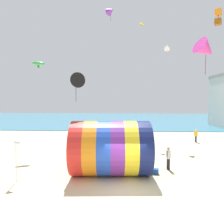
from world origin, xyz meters
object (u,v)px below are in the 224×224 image
kite_white_delta (167,47)px  kite_green_parafoil (38,64)px  beach_flag (19,145)px  kite_yellow_parafoil (142,23)px  kite_handler (168,158)px  bystander_near_water (196,136)px  cooler_box (155,171)px  giant_inflatable_tube (111,148)px  kite_black_delta (76,81)px  kite_magenta_delta (206,50)px  kite_orange_box (218,17)px  kite_purple_delta (111,11)px  bystander_mid_beach (70,135)px

kite_white_delta → kite_green_parafoil: bearing=-161.1°
beach_flag → kite_yellow_parafoil: bearing=60.1°
kite_handler → kite_white_delta: kite_white_delta is taller
bystander_near_water → cooler_box: 12.51m
giant_inflatable_tube → kite_black_delta: bearing=145.9°
kite_magenta_delta → kite_black_delta: (-8.85, 2.39, -1.70)m
kite_green_parafoil → kite_magenta_delta: bearing=-26.5°
kite_handler → kite_magenta_delta: 7.82m
cooler_box → kite_orange_box: bearing=34.8°
kite_white_delta → cooler_box: size_ratio=2.84×
kite_handler → kite_magenta_delta: kite_magenta_delta is taller
kite_purple_delta → kite_white_delta: (6.71, 0.53, -4.11)m
kite_black_delta → kite_white_delta: bearing=45.6°
kite_black_delta → cooler_box: kite_black_delta is taller
giant_inflatable_tube → kite_green_parafoil: (-7.63, 6.33, 6.90)m
kite_magenta_delta → bystander_near_water: 14.01m
kite_purple_delta → bystander_near_water: 17.96m
beach_flag → cooler_box: (8.69, 1.80, -2.19)m
kite_yellow_parafoil → kite_black_delta: bearing=-117.0°
kite_purple_delta → kite_white_delta: kite_purple_delta is taller
kite_white_delta → cooler_box: (-3.08, -10.86, -11.24)m
bystander_mid_beach → beach_flag: (-0.20, -11.33, 1.48)m
kite_black_delta → cooler_box: bearing=-16.4°
bystander_mid_beach → cooler_box: size_ratio=3.31×
kite_purple_delta → bystander_near_water: kite_purple_delta is taller
kite_yellow_parafoil → kite_orange_box: size_ratio=0.59×
bystander_near_water → beach_flag: bearing=-141.0°
kite_black_delta → bystander_mid_beach: bearing=108.5°
kite_green_parafoil → beach_flag: kite_green_parafoil is taller
bystander_mid_beach → cooler_box: (8.48, -9.54, -0.70)m
kite_handler → kite_orange_box: bearing=33.6°
bystander_near_water → cooler_box: size_ratio=3.01×
kite_handler → kite_white_delta: (1.94, 9.93, 10.56)m
kite_green_parafoil → bystander_mid_beach: (2.19, 3.40, -7.86)m
bystander_near_water → bystander_mid_beach: 15.15m
kite_purple_delta → kite_yellow_parafoil: kite_purple_delta is taller
kite_yellow_parafoil → cooler_box: kite_yellow_parafoil is taller
kite_purple_delta → kite_magenta_delta: bearing=-59.0°
bystander_mid_beach → kite_magenta_delta: bearing=-41.7°
bystander_near_water → bystander_mid_beach: bearing=-176.0°
giant_inflatable_tube → kite_magenta_delta: size_ratio=2.39×
kite_orange_box → bystander_mid_beach: bearing=158.9°
kite_white_delta → beach_flag: bearing=-132.9°
kite_orange_box → cooler_box: bearing=-145.2°
kite_yellow_parafoil → bystander_mid_beach: bearing=-153.8°
kite_magenta_delta → cooler_box: 8.66m
kite_handler → kite_black_delta: bearing=173.5°
giant_inflatable_tube → kite_handler: bearing=15.0°
kite_magenta_delta → cooler_box: (-2.97, 0.67, -8.10)m
kite_purple_delta → cooler_box: (3.63, -10.33, -15.35)m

